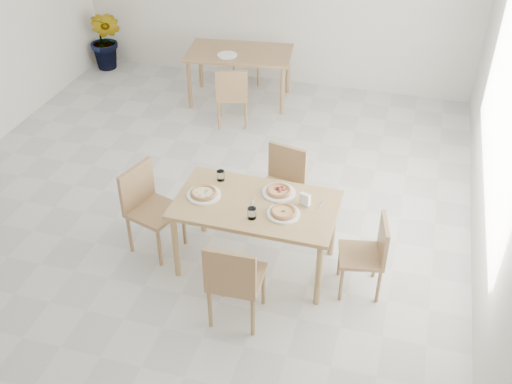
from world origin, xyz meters
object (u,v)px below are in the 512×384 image
(chair_north, at_px, (282,181))
(potted_plant, at_px, (106,40))
(chair_west, at_px, (148,203))
(napkin_holder, at_px, (305,200))
(tumbler_a, at_px, (252,213))
(chair_back_n, at_px, (249,46))
(plate_margherita, at_px, (283,214))
(chair_back_s, at_px, (232,93))
(second_table, at_px, (239,57))
(main_table, at_px, (256,210))
(plate_empty, at_px, (227,55))
(plate_mushroom, at_px, (204,195))
(plate_pepperoni, at_px, (279,193))
(chair_south, at_px, (234,278))
(tumbler_b, at_px, (221,176))
(pizza_pepperoni, at_px, (279,191))
(pizza_mushroom, at_px, (204,193))
(chair_east, at_px, (370,251))
(pizza_margherita, at_px, (283,212))

(chair_north, bearing_deg, potted_plant, 152.06)
(chair_west, relative_size, napkin_holder, 7.33)
(chair_west, height_order, potted_plant, potted_plant)
(tumbler_a, distance_m, chair_back_n, 4.60)
(plate_margherita, height_order, chair_back_s, chair_back_s)
(plate_margherita, height_order, second_table, plate_margherita)
(main_table, distance_m, plate_empty, 3.47)
(chair_north, xyz_separation_m, plate_mushroom, (-0.57, -0.79, 0.26))
(plate_pepperoni, distance_m, plate_empty, 3.35)
(chair_south, bearing_deg, potted_plant, -53.79)
(plate_mushroom, distance_m, napkin_holder, 0.95)
(tumbler_b, bearing_deg, pizza_pepperoni, -6.11)
(pizza_mushroom, height_order, tumbler_a, tumbler_a)
(tumbler_a, xyz_separation_m, potted_plant, (-3.61, 4.09, -0.31))
(tumbler_a, bearing_deg, potted_plant, 131.45)
(pizza_mushroom, distance_m, second_table, 3.48)
(chair_north, distance_m, pizza_pepperoni, 0.63)
(chair_south, bearing_deg, plate_mushroom, -56.59)
(chair_east, bearing_deg, chair_west, -102.62)
(tumbler_a, distance_m, second_table, 3.82)
(tumbler_b, relative_size, plate_empty, 0.36)
(plate_margherita, relative_size, pizza_mushroom, 0.93)
(pizza_margherita, distance_m, plate_empty, 3.67)
(plate_mushroom, relative_size, napkin_holder, 2.59)
(chair_north, bearing_deg, second_table, 128.44)
(pizza_margherita, bearing_deg, tumbler_a, -154.34)
(plate_margherita, bearing_deg, chair_west, 176.28)
(potted_plant, bearing_deg, tumbler_a, -48.55)
(pizza_pepperoni, bearing_deg, napkin_holder, -22.40)
(chair_west, xyz_separation_m, pizza_mushroom, (0.61, -0.01, 0.25))
(potted_plant, bearing_deg, plate_mushroom, -51.58)
(plate_mushroom, height_order, plate_pepperoni, same)
(plate_mushroom, height_order, pizza_mushroom, pizza_mushroom)
(tumbler_a, bearing_deg, pizza_mushroom, 159.08)
(chair_north, bearing_deg, pizza_pepperoni, -67.59)
(tumbler_b, distance_m, potted_plant, 4.79)
(pizza_mushroom, bearing_deg, plate_margherita, -5.60)
(pizza_margherita, relative_size, pizza_pepperoni, 1.10)
(pizza_mushroom, bearing_deg, chair_east, -0.86)
(plate_empty, bearing_deg, pizza_margherita, -63.84)
(pizza_pepperoni, xyz_separation_m, chair_back_n, (-1.47, 3.97, -0.26))
(tumbler_a, distance_m, tumbler_b, 0.67)
(chair_east, bearing_deg, second_table, -157.80)
(plate_margherita, relative_size, chair_back_n, 0.34)
(chair_east, relative_size, plate_margherita, 2.64)
(plate_empty, relative_size, potted_plant, 0.28)
(chair_east, height_order, napkin_holder, napkin_holder)
(chair_west, xyz_separation_m, napkin_holder, (1.55, 0.10, 0.28))
(chair_south, bearing_deg, pizza_mushroom, -56.59)
(plate_mushroom, height_order, second_table, plate_mushroom)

